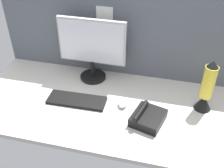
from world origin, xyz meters
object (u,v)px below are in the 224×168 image
Objects in this scene: mouse at (122,103)px; desk_phone at (148,117)px; monitor at (92,47)px; keyboard at (77,100)px; lava_lamp at (207,90)px.

desk_phone is (17.02, -10.72, 1.49)cm from mouse.
monitor reaches higher than mouse.
keyboard is at bearing -94.61° from monitor.
monitor reaches higher than desk_phone.
lava_lamp reaches higher than desk_phone.
monitor is at bearing 83.87° from keyboard.
lava_lamp is (74.71, -16.19, -10.31)cm from monitor.
monitor is at bearing 127.56° from mouse.
keyboard is at bearing 170.97° from desk_phone.
lava_lamp is at bearing -12.22° from monitor.
monitor is 1.35× the size of lava_lamp.
monitor is 1.23× the size of keyboard.
lava_lamp is (77.02, 12.38, 13.20)cm from keyboard.
keyboard is at bearing 177.87° from mouse.
monitor is 2.00× the size of desk_phone.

